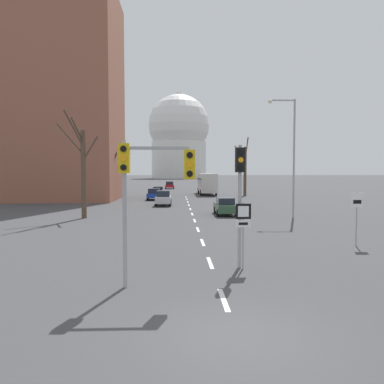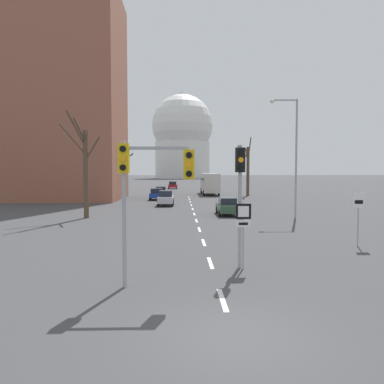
% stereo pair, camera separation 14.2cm
% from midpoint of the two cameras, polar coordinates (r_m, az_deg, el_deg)
% --- Properties ---
extents(ground_plane, '(800.00, 800.00, 0.00)m').
position_cam_midpoint_polar(ground_plane, '(9.29, 6.99, -21.08)').
color(ground_plane, '#424244').
extents(lane_stripe_0, '(0.16, 2.00, 0.01)m').
position_cam_midpoint_polar(lane_stripe_0, '(11.60, 5.03, -16.02)').
color(lane_stripe_0, silver).
rests_on(lane_stripe_0, ground_plane).
extents(lane_stripe_1, '(0.16, 2.00, 0.01)m').
position_cam_midpoint_polar(lane_stripe_1, '(15.90, 3.07, -10.72)').
color(lane_stripe_1, silver).
rests_on(lane_stripe_1, ground_plane).
extents(lane_stripe_2, '(0.16, 2.00, 0.01)m').
position_cam_midpoint_polar(lane_stripe_2, '(20.28, 1.98, -7.68)').
color(lane_stripe_2, silver).
rests_on(lane_stripe_2, ground_plane).
extents(lane_stripe_3, '(0.16, 2.00, 0.01)m').
position_cam_midpoint_polar(lane_stripe_3, '(24.71, 1.29, -5.73)').
color(lane_stripe_3, silver).
rests_on(lane_stripe_3, ground_plane).
extents(lane_stripe_4, '(0.16, 2.00, 0.01)m').
position_cam_midpoint_polar(lane_stripe_4, '(29.16, 0.82, -4.37)').
color(lane_stripe_4, silver).
rests_on(lane_stripe_4, ground_plane).
extents(lane_stripe_5, '(0.16, 2.00, 0.01)m').
position_cam_midpoint_polar(lane_stripe_5, '(33.62, 0.47, -3.37)').
color(lane_stripe_5, silver).
rests_on(lane_stripe_5, ground_plane).
extents(lane_stripe_6, '(0.16, 2.00, 0.01)m').
position_cam_midpoint_polar(lane_stripe_6, '(38.10, 0.20, -2.61)').
color(lane_stripe_6, silver).
rests_on(lane_stripe_6, ground_plane).
extents(lane_stripe_7, '(0.16, 2.00, 0.01)m').
position_cam_midpoint_polar(lane_stripe_7, '(42.57, -0.01, -2.00)').
color(lane_stripe_7, silver).
rests_on(lane_stripe_7, ground_plane).
extents(lane_stripe_8, '(0.16, 2.00, 0.01)m').
position_cam_midpoint_polar(lane_stripe_8, '(47.05, -0.18, -1.51)').
color(lane_stripe_8, silver).
rests_on(lane_stripe_8, ground_plane).
extents(lane_stripe_9, '(0.16, 2.00, 0.01)m').
position_cam_midpoint_polar(lane_stripe_9, '(51.54, -0.32, -1.11)').
color(lane_stripe_9, silver).
rests_on(lane_stripe_9, ground_plane).
extents(lane_stripe_10, '(0.16, 2.00, 0.01)m').
position_cam_midpoint_polar(lane_stripe_10, '(56.03, -0.44, -0.77)').
color(lane_stripe_10, silver).
rests_on(lane_stripe_10, ground_plane).
extents(traffic_signal_centre_tall, '(0.36, 0.34, 4.84)m').
position_cam_midpoint_polar(traffic_signal_centre_tall, '(14.75, 7.61, 1.45)').
color(traffic_signal_centre_tall, '#9E9EA3').
rests_on(traffic_signal_centre_tall, ground_plane).
extents(traffic_signal_near_left, '(2.48, 0.34, 4.82)m').
position_cam_midpoint_polar(traffic_signal_near_left, '(12.24, -6.56, 2.42)').
color(traffic_signal_near_left, '#9E9EA3').
rests_on(traffic_signal_near_left, ground_plane).
extents(route_sign_post, '(0.60, 0.08, 2.62)m').
position_cam_midpoint_polar(route_sign_post, '(14.71, 8.10, -4.79)').
color(route_sign_post, '#9E9EA3').
rests_on(route_sign_post, ground_plane).
extents(speed_limit_sign, '(0.60, 0.08, 2.80)m').
position_cam_midpoint_polar(speed_limit_sign, '(20.79, 24.21, -2.43)').
color(speed_limit_sign, '#9E9EA3').
rests_on(speed_limit_sign, ground_plane).
extents(street_lamp_right, '(2.26, 0.36, 9.64)m').
position_cam_midpoint_polar(street_lamp_right, '(31.50, 15.11, 6.67)').
color(street_lamp_right, '#9E9EA3').
rests_on(street_lamp_right, ground_plane).
extents(sedan_near_left, '(1.76, 4.19, 1.69)m').
position_cam_midpoint_polar(sedan_near_left, '(42.02, -3.92, -0.91)').
color(sedan_near_left, '#B7B7BC').
rests_on(sedan_near_left, ground_plane).
extents(sedan_near_right, '(1.97, 4.37, 1.63)m').
position_cam_midpoint_polar(sedan_near_right, '(83.45, -2.90, 1.07)').
color(sedan_near_right, maroon).
rests_on(sedan_near_right, ground_plane).
extents(sedan_mid_centre, '(1.71, 4.14, 1.54)m').
position_cam_midpoint_polar(sedan_mid_centre, '(32.99, 5.50, -2.16)').
color(sedan_mid_centre, '#2D4C33').
rests_on(sedan_mid_centre, ground_plane).
extents(sedan_far_left, '(1.74, 3.81, 1.51)m').
position_cam_midpoint_polar(sedan_far_left, '(57.80, -4.69, 0.09)').
color(sedan_far_left, slate).
rests_on(sedan_far_left, ground_plane).
extents(sedan_far_right, '(1.83, 4.07, 1.57)m').
position_cam_midpoint_polar(sedan_far_right, '(50.71, -5.32, -0.29)').
color(sedan_far_right, navy).
rests_on(sedan_far_right, ground_plane).
extents(city_bus, '(2.66, 10.80, 3.48)m').
position_cam_midpoint_polar(city_bus, '(62.52, 2.78, 1.51)').
color(city_bus, beige).
rests_on(city_bus, ground_plane).
extents(bare_tree_left_near, '(3.31, 2.36, 8.54)m').
position_cam_midpoint_polar(bare_tree_left_near, '(31.66, -15.90, 3.47)').
color(bare_tree_left_near, brown).
rests_on(bare_tree_left_near, ground_plane).
extents(bare_tree_right_near, '(1.93, 3.87, 9.00)m').
position_cam_midpoint_polar(bare_tree_right_near, '(59.10, 8.56, 3.49)').
color(bare_tree_right_near, brown).
rests_on(bare_tree_right_near, ground_plane).
extents(bare_tree_left_far, '(2.84, 4.14, 7.42)m').
position_cam_midpoint_polar(bare_tree_left_far, '(52.57, -11.62, 3.18)').
color(bare_tree_left_far, brown).
rests_on(bare_tree_left_far, ground_plane).
extents(capitol_dome, '(34.84, 34.84, 49.22)m').
position_cam_midpoint_polar(capitol_dome, '(217.40, -1.45, 8.44)').
color(capitol_dome, silver).
rests_on(capitol_dome, ground_plane).
extents(apartment_block_left, '(18.00, 14.00, 28.06)m').
position_cam_midpoint_polar(apartment_block_left, '(56.01, -20.16, 13.45)').
color(apartment_block_left, '#935642').
rests_on(apartment_block_left, ground_plane).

